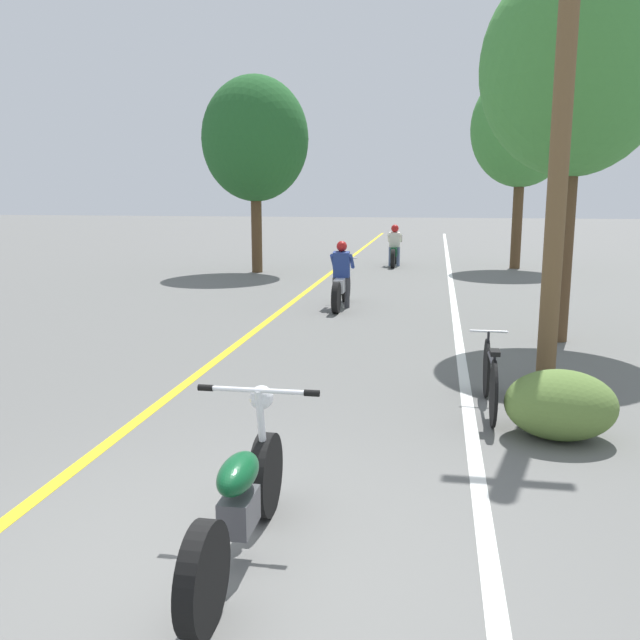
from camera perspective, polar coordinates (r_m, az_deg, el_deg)
name	(u,v)px	position (r m, az deg, el deg)	size (l,w,h in m)	color
ground_plane	(206,568)	(4.82, -9.61, -19.92)	(120.00, 120.00, 0.00)	#60605E
lane_stripe_center	(304,293)	(16.48, -1.32, 2.29)	(0.14, 48.00, 0.01)	yellow
lane_stripe_edge	(453,297)	(16.18, 11.13, 1.93)	(0.14, 48.00, 0.01)	white
utility_pole	(563,106)	(8.90, 19.76, 16.59)	(1.10, 0.24, 6.70)	brown
roadside_tree_right_near	(575,69)	(11.83, 20.67, 19.15)	(2.91, 2.62, 6.00)	#513A23
roadside_tree_right_far	(522,129)	(22.59, 16.65, 15.17)	(3.14, 2.83, 6.16)	#513A23
roadside_tree_left	(255,140)	(20.74, -5.49, 14.89)	(3.17, 2.85, 5.78)	#513A23
roadside_bush	(560,405)	(7.22, 19.59, -6.74)	(1.10, 0.88, 0.70)	#5B7A38
motorcycle_foreground	(241,502)	(4.68, -6.71, -14.96)	(0.90, 2.06, 1.07)	black
motorcycle_rider_lead	(341,283)	(14.41, 1.82, 3.17)	(0.50, 2.14, 1.41)	black
motorcycle_rider_far	(394,250)	(22.56, 6.29, 5.87)	(0.50, 1.99, 1.36)	black
bicycle_parked	(490,378)	(7.88, 14.12, -4.75)	(0.44, 1.77, 0.83)	black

